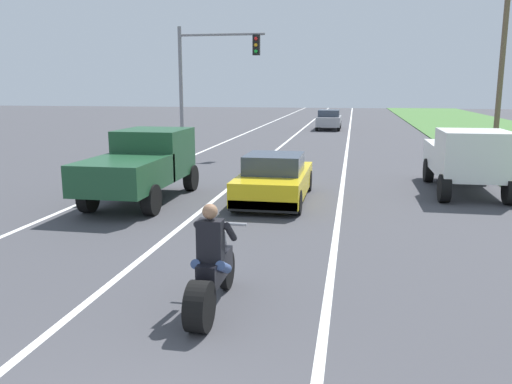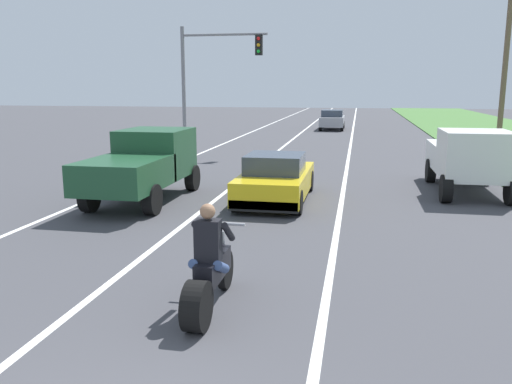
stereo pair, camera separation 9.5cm
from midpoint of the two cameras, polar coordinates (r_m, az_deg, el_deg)
name	(u,v)px [view 1 (the left image)]	position (r m, az deg, el deg)	size (l,w,h in m)	color
lane_stripe_left_solid	(186,158)	(24.36, -7.67, 3.65)	(0.14, 120.00, 0.01)	white
lane_stripe_right_solid	(345,162)	(23.16, 9.55, 3.20)	(0.14, 120.00, 0.01)	white
lane_stripe_centre_dashed	(264,160)	(23.49, 0.73, 3.47)	(0.14, 120.00, 0.01)	white
motorcycle_with_rider	(211,274)	(7.66, -5.26, -8.80)	(0.70, 2.21, 1.62)	black
sports_car_yellow	(275,179)	(15.01, 1.85, 1.39)	(1.84, 4.30, 1.37)	yellow
pickup_truck_left_lane_dark_green	(143,163)	(15.31, -12.37, 3.14)	(2.02, 4.80, 1.98)	#1E4C2D
pickup_truck_right_shoulder_white	(466,157)	(17.50, 21.70, 3.60)	(2.02, 4.80, 1.98)	silver
traffic_light_mast_near	(206,71)	(25.57, -5.57, 12.97)	(4.17, 0.34, 6.00)	gray
utility_pole_roadside	(501,78)	(26.81, 24.91, 11.15)	(0.24, 0.24, 7.22)	brown
distant_car_far_ahead	(329,119)	(40.80, 7.85, 7.81)	(1.80, 4.00, 1.50)	#99999E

